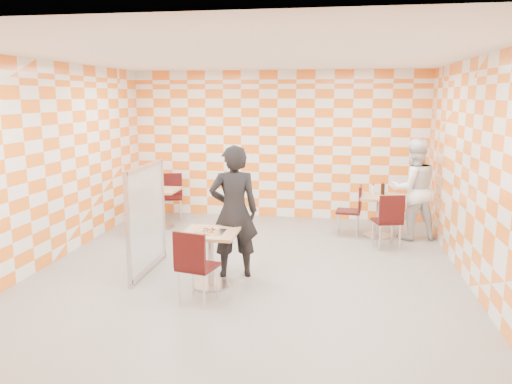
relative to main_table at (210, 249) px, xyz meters
The scene contains 15 objects.
room_shell 1.52m from the main_table, 70.45° to the left, with size 7.00×7.00×7.00m.
main_table is the anchor object (origin of this frame).
second_table 3.67m from the main_table, 49.98° to the left, with size 0.70×0.70×0.75m.
empty_table 3.26m from the main_table, 121.59° to the left, with size 0.70×0.70×0.75m.
chair_main_front 0.61m from the main_table, 94.21° to the right, with size 0.51×0.51×0.92m.
chair_second_front 3.22m from the main_table, 39.88° to the left, with size 0.52×0.53×0.92m.
chair_second_side 3.37m from the main_table, 55.15° to the left, with size 0.47×0.46×0.92m.
chair_empty_near 2.76m from the main_table, 129.98° to the left, with size 0.50×0.51×0.92m.
chair_empty_far 3.93m from the main_table, 115.99° to the left, with size 0.53×0.53×0.92m.
partition 1.14m from the main_table, 158.64° to the left, with size 0.08×1.38×1.55m.
man_dark 0.65m from the main_table, 63.79° to the left, with size 0.67×0.44×1.84m, color black.
man_white 4.07m from the main_table, 43.56° to the left, with size 0.86×0.67×1.77m, color white.
pizza_on_foil 0.26m from the main_table, 90.13° to the right, with size 0.40×0.40×0.04m.
sport_bottle 3.71m from the main_table, 52.28° to the left, with size 0.06×0.06×0.20m.
soda_bottle 3.81m from the main_table, 50.20° to the left, with size 0.07×0.07×0.23m.
Camera 1 is at (1.22, -6.63, 2.48)m, focal length 35.00 mm.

